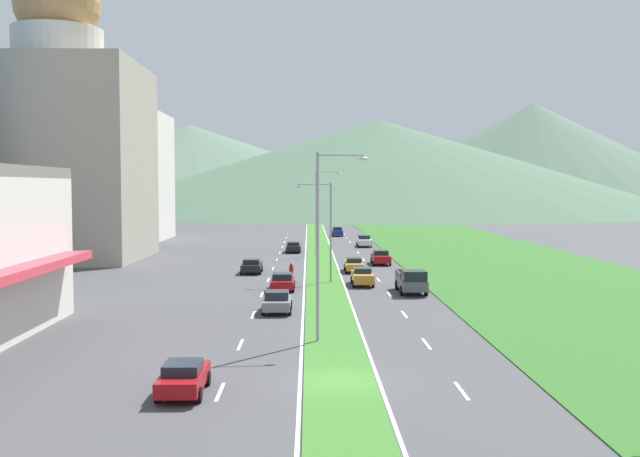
{
  "coord_description": "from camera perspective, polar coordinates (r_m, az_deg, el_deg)",
  "views": [
    {
      "loc": [
        -1.37,
        -31.96,
        8.64
      ],
      "look_at": [
        -0.27,
        38.04,
        4.61
      ],
      "focal_mm": 41.24,
      "sensor_mm": 36.0,
      "label": 1
    }
  ],
  "objects": [
    {
      "name": "grass_verge_right",
      "position": [
        94.94,
        12.49,
        -1.99
      ],
      "size": [
        24.0,
        240.0,
        0.06
      ],
      "primitive_type": "cube",
      "color": "#2D6023",
      "rests_on": "ground_plane"
    },
    {
      "name": "lane_dash_right_4",
      "position": [
        50.15,
        6.57,
        -6.64
      ],
      "size": [
        0.16,
        2.8,
        0.01
      ],
      "primitive_type": "cube",
      "color": "silver",
      "rests_on": "ground_plane"
    },
    {
      "name": "lane_dash_left_5",
      "position": [
        58.98,
        -4.53,
        -5.13
      ],
      "size": [
        0.16,
        2.8,
        0.01
      ],
      "primitive_type": "cube",
      "color": "silver",
      "rests_on": "ground_plane"
    },
    {
      "name": "grass_median",
      "position": [
        92.37,
        -0.04,
        -2.05
      ],
      "size": [
        3.2,
        240.0,
        0.06
      ],
      "primitive_type": "cube",
      "color": "#387028",
      "rests_on": "ground_plane"
    },
    {
      "name": "ground_plane",
      "position": [
        33.14,
        1.53,
        -11.82
      ],
      "size": [
        600.0,
        600.0,
        0.0
      ],
      "primitive_type": "plane",
      "color": "#424244"
    },
    {
      "name": "lane_dash_left_8",
      "position": [
        86.49,
        -3.37,
        -2.44
      ],
      "size": [
        0.16,
        2.8,
        0.01
      ],
      "primitive_type": "cube",
      "color": "silver",
      "rests_on": "ground_plane"
    },
    {
      "name": "midrise_colored",
      "position": [
        124.33,
        -15.0,
        3.89
      ],
      "size": [
        14.16,
        14.16,
        20.33
      ],
      "primitive_type": "cube",
      "color": "silver",
      "rests_on": "ground_plane"
    },
    {
      "name": "edge_line_median_left",
      "position": [
        92.37,
        -1.13,
        -2.07
      ],
      "size": [
        0.16,
        240.0,
        0.01
      ],
      "primitive_type": "cube",
      "color": "silver",
      "rests_on": "ground_plane"
    },
    {
      "name": "hill_far_right",
      "position": [
        307.04,
        16.15,
        5.46
      ],
      "size": [
        158.86,
        158.86,
        41.9
      ],
      "primitive_type": "cone",
      "color": "#516B56",
      "rests_on": "ground_plane"
    },
    {
      "name": "car_6",
      "position": [
        64.39,
        3.3,
        -3.72
      ],
      "size": [
        1.88,
        4.56,
        1.52
      ],
      "rotation": [
        0.0,
        0.0,
        -1.57
      ],
      "color": "#C6842D",
      "rests_on": "ground_plane"
    },
    {
      "name": "pickup_truck_0",
      "position": [
        59.88,
        7.12,
        -4.08
      ],
      "size": [
        2.18,
        5.4,
        2.0
      ],
      "rotation": [
        0.0,
        0.0,
        -1.57
      ],
      "color": "#515459",
      "rests_on": "ground_plane"
    },
    {
      "name": "car_9",
      "position": [
        74.38,
        2.63,
        -2.81
      ],
      "size": [
        1.88,
        4.51,
        1.42
      ],
      "rotation": [
        0.0,
        0.0,
        -1.57
      ],
      "color": "#C6842D",
      "rests_on": "ground_plane"
    },
    {
      "name": "car_8",
      "position": [
        96.17,
        -2.08,
        -1.43
      ],
      "size": [
        1.93,
        4.7,
        1.39
      ],
      "rotation": [
        0.0,
        0.0,
        1.57
      ],
      "color": "black",
      "rests_on": "ground_plane"
    },
    {
      "name": "lane_dash_left_9",
      "position": [
        95.7,
        -3.13,
        -1.89
      ],
      "size": [
        0.16,
        2.8,
        0.01
      ],
      "primitive_type": "cube",
      "color": "silver",
      "rests_on": "ground_plane"
    },
    {
      "name": "lane_dash_right_10",
      "position": [
        105.04,
        2.64,
        -1.42
      ],
      "size": [
        0.16,
        2.8,
        0.01
      ],
      "primitive_type": "cube",
      "color": "silver",
      "rests_on": "ground_plane"
    },
    {
      "name": "lane_dash_right_13",
      "position": [
        132.68,
        1.9,
        -0.44
      ],
      "size": [
        0.16,
        2.8,
        0.01
      ],
      "primitive_type": "cube",
      "color": "silver",
      "rests_on": "ground_plane"
    },
    {
      "name": "car_3",
      "position": [
        31.65,
        -10.55,
        -11.26
      ],
      "size": [
        1.86,
        4.09,
        1.37
      ],
      "rotation": [
        0.0,
        0.0,
        1.57
      ],
      "color": "maroon",
      "rests_on": "ground_plane"
    },
    {
      "name": "street_lamp_far",
      "position": [
        90.85,
        -0.09,
        1.65
      ],
      "size": [
        3.26,
        0.28,
        10.55
      ],
      "color": "#99999E",
      "rests_on": "ground_plane"
    },
    {
      "name": "lane_dash_left_11",
      "position": [
        114.13,
        -2.77,
        -1.05
      ],
      "size": [
        0.16,
        2.8,
        0.01
      ],
      "primitive_type": "cube",
      "color": "silver",
      "rests_on": "ground_plane"
    },
    {
      "name": "car_0",
      "position": [
        127.47,
        1.36,
        -0.23
      ],
      "size": [
        1.92,
        4.42,
        1.58
      ],
      "rotation": [
        0.0,
        0.0,
        -1.57
      ],
      "color": "navy",
      "rests_on": "ground_plane"
    },
    {
      "name": "lane_dash_right_9",
      "position": [
        95.84,
        2.98,
        -1.88
      ],
      "size": [
        0.16,
        2.8,
        0.01
      ],
      "primitive_type": "cube",
      "color": "silver",
      "rests_on": "ground_plane"
    },
    {
      "name": "lane_dash_right_3",
      "position": [
        41.16,
        8.26,
        -8.85
      ],
      "size": [
        0.16,
        2.8,
        0.01
      ],
      "primitive_type": "cube",
      "color": "silver",
      "rests_on": "ground_plane"
    },
    {
      "name": "lane_dash_right_5",
      "position": [
        59.21,
        5.4,
        -5.1
      ],
      "size": [
        0.16,
        2.8,
        0.01
      ],
      "primitive_type": "cube",
      "color": "silver",
      "rests_on": "ground_plane"
    },
    {
      "name": "street_lamp_mid",
      "position": [
        65.7,
        0.5,
        0.31
      ],
      "size": [
        3.32,
        0.38,
        8.97
      ],
      "color": "#99999E",
      "rests_on": "ground_plane"
    },
    {
      "name": "car_4",
      "position": [
        81.65,
        4.73,
        -2.23
      ],
      "size": [
        2.01,
        4.58,
        1.57
      ],
      "rotation": [
        0.0,
        0.0,
        -1.57
      ],
      "color": "maroon",
      "rests_on": "ground_plane"
    },
    {
      "name": "lane_dash_right_7",
      "position": [
        77.48,
        3.9,
        -3.11
      ],
      "size": [
        0.16,
        2.8,
        0.01
      ],
      "primitive_type": "cube",
      "color": "silver",
      "rests_on": "ground_plane"
    },
    {
      "name": "motorcycle_rider",
      "position": [
        65.82,
        -2.24,
        -3.6
      ],
      "size": [
        0.36,
        2.0,
        1.8
      ],
      "rotation": [
        0.0,
        0.0,
        1.57
      ],
      "color": "black",
      "rests_on": "ground_plane"
    },
    {
      "name": "lane_dash_left_10",
      "position": [
        104.91,
        -2.93,
        -1.43
      ],
      "size": [
        0.16,
        2.8,
        0.01
      ],
      "primitive_type": "cube",
      "color": "silver",
      "rests_on": "ground_plane"
    },
    {
      "name": "lane_dash_right_8",
      "position": [
        86.66,
        3.39,
        -2.43
      ],
      "size": [
        0.16,
        2.8,
        0.01
      ],
      "primitive_type": "cube",
      "color": "silver",
      "rests_on": "ground_plane"
    },
    {
      "name": "street_lamp_near",
      "position": [
        40.47,
        0.21,
        -0.49
      ],
      "size": [
        2.91,
        0.47,
        10.51
      ],
      "color": "#99999E",
      "rests_on": "ground_plane"
    },
    {
      "name": "hill_far_left",
      "position": [
        333.35,
        -10.06,
        4.84
      ],
      "size": [
        219.87,
        219.87,
        35.89
      ],
      "primitive_type": "cone",
      "color": "#516B56",
      "rests_on": "ground_plane"
    },
    {
      "name": "edge_line_median_right",
      "position": [
        92.42,
        1.04,
        -2.07
      ],
      "size": [
        0.16,
        240.0,
        0.01
      ],
      "primitive_type": "cube",
      "color": "silver",
      "rests_on": "ground_plane"
    },
    {
      "name": "lane_dash_right_2",
      "position": [
        32.32,
        10.93,
        -12.26
      ],
      "size": [
        0.16,
        2.8,
        0.01
      ],
      "primitive_type": "cube",
      "color": "silver",
      "rests_on": "ground_plane"
    },
    {
      "name": "lane_dash_left_13",
      "position": [
        132.58,
        -2.51,
        -0.44
      ],
      "size": [
        0.16,
        2.8,
        0.01
      ],
      "primitive_type": "cube",
      "color": "silver",
      "rests_on": "ground_plane"
    },
    {
      "name": "hill_far_center",
      "position": [
        271.83,
        4.49,
        4.95
      ],
      "size": [
        216.28,
        216.28,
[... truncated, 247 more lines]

